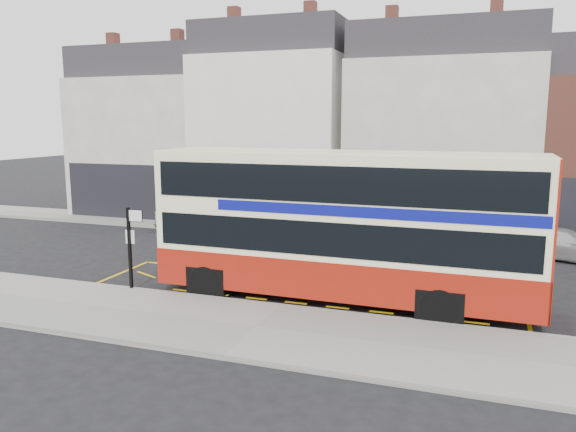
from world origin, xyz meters
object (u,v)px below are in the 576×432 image
at_px(double_decker_bus, 344,224).
at_px(car_silver, 198,217).
at_px(car_grey, 383,234).
at_px(street_tree_left, 125,147).
at_px(car_white, 564,244).
at_px(bus_stop_post, 131,239).
at_px(street_tree_right, 444,170).

height_order(double_decker_bus, car_silver, double_decker_bus).
relative_size(car_silver, car_grey, 0.95).
xyz_separation_m(double_decker_bus, street_tree_left, (-15.76, 11.22, 1.62)).
distance_m(car_grey, street_tree_left, 16.55).
distance_m(car_white, street_tree_left, 23.46).
relative_size(bus_stop_post, street_tree_left, 0.45).
distance_m(double_decker_bus, bus_stop_post, 6.96).
height_order(car_silver, street_tree_right, street_tree_right).
distance_m(car_silver, car_grey, 9.80).
bearing_deg(street_tree_left, car_silver, -23.26).
height_order(car_white, street_tree_left, street_tree_left).
relative_size(car_grey, street_tree_right, 0.91).
distance_m(car_silver, street_tree_right, 12.35).
bearing_deg(car_silver, bus_stop_post, -175.35).
distance_m(bus_stop_post, car_grey, 11.16).
bearing_deg(car_grey, street_tree_right, -26.25).
xyz_separation_m(car_silver, street_tree_right, (12.02, 0.98, 2.65)).
bearing_deg(car_silver, car_white, -103.21).
height_order(car_grey, street_tree_left, street_tree_left).
relative_size(bus_stop_post, street_tree_right, 0.54).
bearing_deg(car_white, double_decker_bus, 154.90).
bearing_deg(double_decker_bus, car_silver, 139.09).
relative_size(double_decker_bus, car_silver, 2.72).
bearing_deg(car_white, car_silver, 104.93).
bearing_deg(double_decker_bus, street_tree_left, 145.21).
height_order(double_decker_bus, car_grey, double_decker_bus).
bearing_deg(bus_stop_post, double_decker_bus, 7.63).
relative_size(double_decker_bus, car_grey, 2.60).
xyz_separation_m(street_tree_left, street_tree_right, (18.05, -1.61, -0.69)).
distance_m(street_tree_left, street_tree_right, 18.13).
bearing_deg(bus_stop_post, car_silver, 102.12).
height_order(street_tree_left, street_tree_right, street_tree_left).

